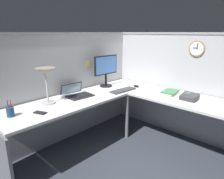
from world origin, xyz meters
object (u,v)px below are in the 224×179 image
(desk_lamp_dome, at_px, (46,75))
(book_stack, at_px, (169,92))
(computer_mouse, at_px, (136,86))
(wall_clock, at_px, (197,49))
(monitor, at_px, (106,69))
(pen_cup, at_px, (10,112))
(laptop, at_px, (76,93))
(cell_phone, at_px, (40,113))
(keyboard, at_px, (123,90))
(office_phone, at_px, (190,97))

(desk_lamp_dome, relative_size, book_stack, 1.49)
(computer_mouse, relative_size, wall_clock, 0.47)
(monitor, distance_m, book_stack, 1.04)
(desk_lamp_dome, height_order, wall_clock, wall_clock)
(monitor, bearing_deg, pen_cup, -175.28)
(laptop, relative_size, computer_mouse, 3.93)
(pen_cup, height_order, cell_phone, pen_cup)
(monitor, height_order, cell_phone, monitor)
(cell_phone, bearing_deg, desk_lamp_dome, 22.35)
(cell_phone, bearing_deg, keyboard, -26.79)
(keyboard, bearing_deg, pen_cup, 173.94)
(keyboard, distance_m, computer_mouse, 0.32)
(cell_phone, xyz_separation_m, book_stack, (1.61, -0.69, 0.02))
(desk_lamp_dome, bearing_deg, book_stack, -33.14)
(book_stack, bearing_deg, cell_phone, 156.97)
(pen_cup, bearing_deg, office_phone, -32.53)
(book_stack, bearing_deg, wall_clock, -34.49)
(cell_phone, distance_m, office_phone, 1.85)
(laptop, xyz_separation_m, keyboard, (0.60, -0.36, -0.01))
(laptop, height_order, book_stack, laptop)
(computer_mouse, relative_size, cell_phone, 0.72)
(monitor, distance_m, office_phone, 1.33)
(laptop, height_order, cell_phone, laptop)
(laptop, height_order, office_phone, laptop)
(desk_lamp_dome, height_order, book_stack, desk_lamp_dome)
(keyboard, bearing_deg, desk_lamp_dome, 165.87)
(desk_lamp_dome, distance_m, pen_cup, 0.58)
(cell_phone, relative_size, office_phone, 0.69)
(cell_phone, distance_m, book_stack, 1.75)
(keyboard, relative_size, office_phone, 2.07)
(laptop, xyz_separation_m, desk_lamp_dome, (-0.45, -0.03, 0.34))
(pen_cup, bearing_deg, laptop, 6.53)
(laptop, bearing_deg, pen_cup, -173.47)
(monitor, height_order, wall_clock, wall_clock)
(keyboard, xyz_separation_m, computer_mouse, (0.32, -0.01, 0.01))
(pen_cup, xyz_separation_m, office_phone, (1.81, -1.15, -0.02))
(pen_cup, height_order, office_phone, pen_cup)
(office_phone, bearing_deg, cell_phone, 146.96)
(monitor, bearing_deg, desk_lamp_dome, -177.34)
(desk_lamp_dome, height_order, pen_cup, desk_lamp_dome)
(laptop, distance_m, desk_lamp_dome, 0.56)
(cell_phone, bearing_deg, wall_clock, -46.97)
(laptop, distance_m, wall_clock, 1.79)
(desk_lamp_dome, xyz_separation_m, book_stack, (1.39, -0.91, -0.34))
(computer_mouse, bearing_deg, monitor, 127.62)
(keyboard, height_order, computer_mouse, computer_mouse)
(office_phone, bearing_deg, book_stack, 79.35)
(pen_cup, relative_size, office_phone, 0.87)
(laptop, xyz_separation_m, computer_mouse, (0.92, -0.37, -0.01))
(pen_cup, bearing_deg, keyboard, -9.28)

